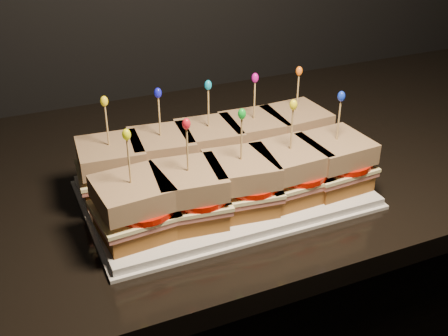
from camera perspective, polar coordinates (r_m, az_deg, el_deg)
name	(u,v)px	position (r m, az deg, el deg)	size (l,w,h in m)	color
granite_slab	(60,199)	(1.02, -16.30, -3.06)	(2.58, 0.75, 0.04)	black
platter	(224,192)	(0.95, 0.00, -2.43)	(0.45, 0.28, 0.02)	white
platter_rim	(224,195)	(0.95, 0.00, -2.73)	(0.46, 0.29, 0.01)	white
sandwich_0_bread_bot	(113,183)	(0.95, -11.18, -1.53)	(0.10, 0.10, 0.03)	brown
sandwich_0_ham	(112,174)	(0.94, -11.28, -0.59)	(0.11, 0.10, 0.01)	#CD7469
sandwich_0_cheese	(112,170)	(0.94, -11.32, -0.22)	(0.11, 0.11, 0.01)	#FEF4AB
sandwich_0_tomato	(120,166)	(0.93, -10.56, 0.16)	(0.10, 0.10, 0.01)	#BE1204
sandwich_0_bread_top	(110,154)	(0.92, -11.49, 1.36)	(0.10, 0.10, 0.03)	#542A13
sandwich_0_pick	(107,128)	(0.90, -11.78, 4.02)	(0.00, 0.00, 0.09)	tan
sandwich_0_frill	(104,101)	(0.88, -12.07, 6.66)	(0.01, 0.01, 0.02)	yellow
sandwich_1_bread_bot	(163,173)	(0.97, -6.24, -0.50)	(0.10, 0.10, 0.03)	brown
sandwich_1_ham	(162,164)	(0.96, -6.29, 0.42)	(0.11, 0.10, 0.01)	#CD7469
sandwich_1_cheese	(162,160)	(0.95, -6.31, 0.79)	(0.11, 0.11, 0.01)	#FEF4AB
sandwich_1_tomato	(170,156)	(0.95, -5.54, 1.17)	(0.10, 0.10, 0.01)	#BE1204
sandwich_1_bread_top	(161,145)	(0.94, -6.41, 2.36)	(0.10, 0.10, 0.03)	#542A13
sandwich_1_pick	(160,119)	(0.92, -6.57, 4.99)	(0.00, 0.00, 0.09)	tan
sandwich_1_frill	(158,93)	(0.90, -6.73, 7.59)	(0.01, 0.01, 0.02)	#1416D8
sandwich_2_bread_bot	(209,163)	(0.99, -1.51, 0.48)	(0.10, 0.10, 0.03)	brown
sandwich_2_ham	(209,154)	(0.98, -1.52, 1.39)	(0.11, 0.10, 0.01)	#CD7469
sandwich_2_cheese	(209,151)	(0.98, -1.53, 1.76)	(0.11, 0.11, 0.01)	#FEF4AB
sandwich_2_tomato	(217,147)	(0.97, -0.75, 2.13)	(0.10, 0.10, 0.01)	#BE1204
sandwich_2_bread_top	(209,136)	(0.97, -1.55, 3.30)	(0.10, 0.10, 0.03)	#542A13
sandwich_2_pick	(208,110)	(0.95, -1.59, 5.87)	(0.00, 0.00, 0.09)	tan
sandwich_2_frill	(208,85)	(0.93, -1.62, 8.42)	(0.01, 0.01, 0.02)	#0E94BF
sandwich_3_bread_bot	(253,154)	(1.02, 2.96, 1.41)	(0.10, 0.10, 0.03)	brown
sandwich_3_ham	(253,145)	(1.01, 2.98, 2.30)	(0.11, 0.10, 0.01)	#CD7469
sandwich_3_cheese	(253,142)	(1.01, 2.99, 2.66)	(0.11, 0.11, 0.01)	#FEF4AB
sandwich_3_tomato	(261,138)	(1.01, 3.77, 3.02)	(0.10, 0.10, 0.01)	#BE1204
sandwich_3_bread_top	(254,127)	(1.00, 3.04, 4.16)	(0.10, 0.10, 0.03)	#542A13
sandwich_3_pick	(254,103)	(0.98, 3.11, 6.66)	(0.00, 0.00, 0.09)	tan
sandwich_3_frill	(255,78)	(0.96, 3.18, 9.14)	(0.01, 0.01, 0.02)	#C10E93
sandwich_4_bread_bot	(294,146)	(1.06, 7.14, 2.27)	(0.10, 0.10, 0.03)	brown
sandwich_4_ham	(295,137)	(1.05, 7.19, 3.13)	(0.11, 0.10, 0.01)	#CD7469
sandwich_4_cheese	(295,134)	(1.05, 7.22, 3.48)	(0.11, 0.11, 0.01)	#FEF4AB
sandwich_4_tomato	(302,130)	(1.05, 7.97, 3.83)	(0.10, 0.10, 0.01)	#BE1204
sandwich_4_bread_top	(296,119)	(1.04, 7.32, 4.93)	(0.10, 0.10, 0.03)	#542A13
sandwich_4_pick	(298,95)	(1.02, 7.48, 7.36)	(0.00, 0.00, 0.09)	tan
sandwich_4_frill	(299,71)	(1.00, 7.64, 9.74)	(0.01, 0.01, 0.02)	orange
sandwich_5_bread_bot	(135,224)	(0.84, -9.05, -5.65)	(0.10, 0.10, 0.03)	brown
sandwich_5_ham	(134,214)	(0.83, -9.14, -4.64)	(0.11, 0.10, 0.01)	#CD7469
sandwich_5_cheese	(133,210)	(0.83, -9.18, -4.24)	(0.11, 0.11, 0.01)	#FEF4AB
sandwich_5_tomato	(142,206)	(0.82, -8.30, -3.83)	(0.10, 0.10, 0.01)	#BE1204
sandwich_5_bread_top	(132,193)	(0.81, -9.34, -2.51)	(0.10, 0.10, 0.03)	#542A13
sandwich_5_pick	(129,164)	(0.79, -9.61, 0.42)	(0.00, 0.00, 0.09)	tan
sandwich_5_frill	(126,135)	(0.77, -9.88, 3.37)	(0.01, 0.01, 0.02)	#E6EB0C
sandwich_6_bread_bot	(190,211)	(0.86, -3.52, -4.39)	(0.10, 0.10, 0.03)	brown
sandwich_6_ham	(189,201)	(0.85, -3.56, -3.39)	(0.11, 0.10, 0.01)	#CD7469
sandwich_6_cheese	(189,197)	(0.85, -3.57, -2.99)	(0.11, 0.11, 0.01)	#FEF4AB
sandwich_6_tomato	(198,193)	(0.84, -2.68, -2.59)	(0.10, 0.10, 0.01)	#BE1204
sandwich_6_bread_top	(188,181)	(0.83, -3.64, -1.29)	(0.10, 0.10, 0.03)	#542A13
sandwich_6_pick	(187,152)	(0.81, -3.74, 1.60)	(0.00, 0.00, 0.09)	tan
sandwich_6_frill	(186,124)	(0.79, -3.84, 4.50)	(0.01, 0.01, 0.02)	red
sandwich_7_bread_bot	(240,199)	(0.89, 1.68, -3.17)	(0.10, 0.10, 0.03)	brown
sandwich_7_ham	(241,189)	(0.88, 1.70, -2.19)	(0.11, 0.10, 0.01)	#CD7469
sandwich_7_cheese	(241,186)	(0.88, 1.71, -1.80)	(0.11, 0.11, 0.01)	#FEF4AB
sandwich_7_tomato	(249,182)	(0.87, 2.60, -1.39)	(0.10, 0.10, 0.01)	#BE1204
sandwich_7_bread_top	(241,169)	(0.86, 1.74, -0.13)	(0.10, 0.10, 0.03)	#542A13
sandwich_7_pick	(241,142)	(0.84, 1.78, 2.69)	(0.00, 0.00, 0.09)	tan
sandwich_7_frill	(242,114)	(0.82, 1.83, 5.51)	(0.01, 0.01, 0.02)	green
sandwich_8_bread_bot	(288,188)	(0.92, 6.53, -2.00)	(0.10, 0.10, 0.03)	brown
sandwich_8_ham	(289,178)	(0.91, 6.59, -1.05)	(0.11, 0.10, 0.01)	#CD7469
sandwich_8_cheese	(289,175)	(0.91, 6.61, -0.67)	(0.11, 0.11, 0.01)	#FEF4AB
sandwich_8_tomato	(298,171)	(0.91, 7.48, -0.28)	(0.10, 0.10, 0.01)	#BE1204
sandwich_8_bread_top	(290,159)	(0.90, 6.72, 0.95)	(0.10, 0.10, 0.03)	#542A13
sandwich_8_pick	(292,132)	(0.88, 6.89, 3.68)	(0.00, 0.00, 0.09)	tan
sandwich_8_frill	(293,105)	(0.86, 7.07, 6.39)	(0.01, 0.01, 0.02)	yellow
sandwich_9_bread_bot	(333,177)	(0.96, 10.97, -0.92)	(0.10, 0.10, 0.03)	brown
sandwich_9_ham	(334,168)	(0.96, 11.07, 0.00)	(0.11, 0.10, 0.01)	#CD7469
sandwich_9_cheese	(334,164)	(0.95, 11.11, 0.37)	(0.11, 0.11, 0.01)	#FEF4AB
sandwich_9_tomato	(343,161)	(0.95, 11.95, 0.75)	(0.10, 0.10, 0.01)	#BE1204
sandwich_9_bread_top	(336,149)	(0.94, 11.28, 1.93)	(0.10, 0.10, 0.03)	#542A13
sandwich_9_pick	(339,122)	(0.92, 11.56, 4.55)	(0.00, 0.00, 0.09)	tan
sandwich_9_frill	(341,96)	(0.90, 11.84, 7.15)	(0.01, 0.01, 0.02)	#1231CF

